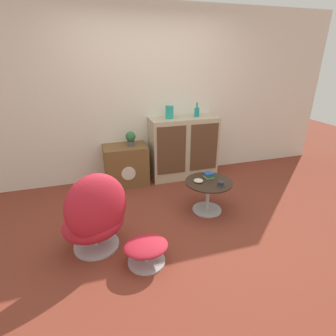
{
  "coord_description": "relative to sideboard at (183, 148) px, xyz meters",
  "views": [
    {
      "loc": [
        -0.95,
        -2.43,
        1.87
      ],
      "look_at": [
        -0.04,
        0.54,
        0.55
      ],
      "focal_mm": 28.0,
      "sensor_mm": 36.0,
      "label": 1
    }
  ],
  "objects": [
    {
      "name": "coffee_table",
      "position": [
        -0.07,
        -1.14,
        -0.22
      ],
      "size": [
        0.6,
        0.6,
        0.42
      ],
      "color": "#B7B7BC",
      "rests_on": "ground_plane"
    },
    {
      "name": "vase_leftmost",
      "position": [
        -0.24,
        0.0,
        0.59
      ],
      "size": [
        0.12,
        0.12,
        0.2
      ],
      "color": "teal",
      "rests_on": "sideboard"
    },
    {
      "name": "bowl",
      "position": [
        -0.2,
        -1.11,
        -0.06
      ],
      "size": [
        0.12,
        0.12,
        0.04
      ],
      "color": "beige",
      "rests_on": "coffee_table"
    },
    {
      "name": "ground_plane",
      "position": [
        -0.49,
        -1.39,
        -0.5
      ],
      "size": [
        12.0,
        12.0,
        0.0
      ],
      "primitive_type": "plane",
      "color": "brown"
    },
    {
      "name": "sideboard",
      "position": [
        0.0,
        0.0,
        0.0
      ],
      "size": [
        1.08,
        0.44,
        1.0
      ],
      "color": "tan",
      "rests_on": "ground_plane"
    },
    {
      "name": "book_stack",
      "position": [
        -0.02,
        -1.03,
        -0.04
      ],
      "size": [
        0.13,
        0.12,
        0.07
      ],
      "color": "beige",
      "rests_on": "coffee_table"
    },
    {
      "name": "wall_back",
      "position": [
        -0.49,
        0.25,
        0.8
      ],
      "size": [
        6.4,
        0.06,
        2.6
      ],
      "color": "silver",
      "rests_on": "ground_plane"
    },
    {
      "name": "tv_console",
      "position": [
        -0.95,
        -0.01,
        -0.19
      ],
      "size": [
        0.66,
        0.46,
        0.62
      ],
      "color": "brown",
      "rests_on": "ground_plane"
    },
    {
      "name": "teacup",
      "position": [
        0.02,
        -1.27,
        -0.06
      ],
      "size": [
        0.13,
        0.13,
        0.05
      ],
      "color": "#2D2D33",
      "rests_on": "coffee_table"
    },
    {
      "name": "ottoman",
      "position": [
        -1.05,
        -1.83,
        -0.34
      ],
      "size": [
        0.43,
        0.37,
        0.24
      ],
      "color": "#B7B7BC",
      "rests_on": "ground_plane"
    },
    {
      "name": "vase_inner_left",
      "position": [
        0.21,
        0.0,
        0.57
      ],
      "size": [
        0.08,
        0.08,
        0.22
      ],
      "color": "teal",
      "rests_on": "sideboard"
    },
    {
      "name": "potted_plant",
      "position": [
        -0.86,
        -0.01,
        0.24
      ],
      "size": [
        0.15,
        0.15,
        0.22
      ],
      "color": "#4C4C51",
      "rests_on": "tv_console"
    },
    {
      "name": "egg_chair",
      "position": [
        -1.48,
        -1.49,
        -0.09
      ],
      "size": [
        0.84,
        0.81,
        0.89
      ],
      "color": "#B7B7BC",
      "rests_on": "ground_plane"
    }
  ]
}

